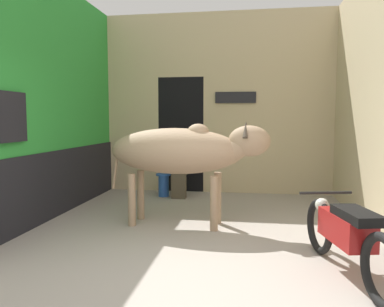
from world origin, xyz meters
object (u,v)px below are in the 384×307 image
Objects in this scene: motorcycle_near at (346,234)px; shopkeeper_seated at (180,164)px; plastic_stool at (164,184)px; cow at (183,151)px.

motorcycle_near is 1.51× the size of shopkeeper_seated.
plastic_stool is (-0.34, 0.04, -0.42)m from shopkeeper_seated.
shopkeeper_seated is 0.54m from plastic_stool.
shopkeeper_seated is at bearing 123.61° from motorcycle_near.
cow is at bearing 140.87° from motorcycle_near.
shopkeeper_seated reaches higher than plastic_stool.
cow reaches higher than shopkeeper_seated.
shopkeeper_seated is (-0.41, 1.91, -0.41)m from cow.
motorcycle_near is at bearing -39.13° from cow.
motorcycle_near is 4.13m from shopkeeper_seated.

